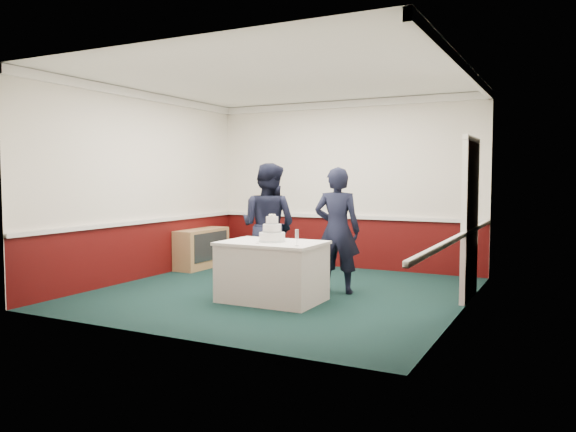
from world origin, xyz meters
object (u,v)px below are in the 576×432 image
at_px(sideboard, 202,248).
at_px(cake_knife, 263,243).
at_px(cake_table, 272,271).
at_px(wedding_cake, 272,233).
at_px(champagne_flute, 297,235).
at_px(person_woman, 337,230).
at_px(person_man, 268,226).

distance_m(sideboard, cake_knife, 3.18).
bearing_deg(cake_table, wedding_cake, 90.00).
bearing_deg(wedding_cake, cake_knife, -98.53).
relative_size(cake_table, wedding_cake, 3.63).
distance_m(champagne_flute, person_woman, 1.16).
relative_size(person_man, person_woman, 1.03).
xyz_separation_m(cake_table, wedding_cake, (0.00, 0.00, 0.50)).
xyz_separation_m(cake_table, person_man, (-0.49, 0.78, 0.52)).
xyz_separation_m(sideboard, champagne_flute, (2.94, -2.11, 0.58)).
xyz_separation_m(sideboard, person_woman, (3.01, -0.95, 0.54)).
bearing_deg(person_woman, wedding_cake, 46.93).
bearing_deg(cake_table, person_man, 122.23).
distance_m(cake_table, wedding_cake, 0.50).
bearing_deg(person_woman, champagne_flute, 76.36).
distance_m(sideboard, person_man, 2.29).
xyz_separation_m(wedding_cake, cake_knife, (-0.03, -0.20, -0.11)).
bearing_deg(cake_knife, sideboard, 159.19).
relative_size(champagne_flute, person_man, 0.11).
bearing_deg(cake_knife, wedding_cake, 100.71).
xyz_separation_m(cake_table, champagne_flute, (0.50, -0.28, 0.53)).
bearing_deg(person_woman, sideboard, -28.06).
bearing_deg(wedding_cake, person_man, 122.23).
distance_m(cake_knife, champagne_flute, 0.55).
xyz_separation_m(sideboard, cake_table, (2.44, -1.83, 0.05)).
bearing_deg(person_man, person_woman, -171.85).
distance_m(cake_table, person_man, 1.05).
xyz_separation_m(wedding_cake, champagne_flute, (0.50, -0.28, 0.03)).
height_order(cake_table, cake_knife, cake_knife).
bearing_deg(wedding_cake, cake_table, -90.00).
distance_m(wedding_cake, cake_knife, 0.23).
height_order(cake_table, person_man, person_man).
bearing_deg(person_woman, person_man, -4.78).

